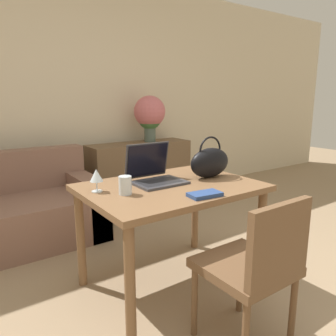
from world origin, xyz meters
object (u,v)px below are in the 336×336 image
object	(u,v)px
laptop	(154,172)
handbag	(210,162)
couch	(4,215)
flower_vase	(150,114)
drinking_glass	(125,185)
chair	(255,264)
wine_glass	(96,176)

from	to	relation	value
laptop	handbag	bearing A→B (deg)	-18.02
couch	flower_vase	bearing A→B (deg)	10.99
drinking_glass	laptop	bearing A→B (deg)	27.42
chair	couch	size ratio (longest dim) A/B	0.51
wine_glass	handbag	distance (m)	0.85
laptop	chair	bearing A→B (deg)	-87.54
chair	laptop	world-z (taller)	laptop
couch	flower_vase	world-z (taller)	flower_vase
couch	handbag	world-z (taller)	handbag
chair	couch	bearing A→B (deg)	111.57
couch	flower_vase	size ratio (longest dim) A/B	2.95
chair	wine_glass	world-z (taller)	wine_glass
couch	wine_glass	xyz separation A→B (m)	(0.38, -1.25, 0.56)
laptop	flower_vase	world-z (taller)	flower_vase
drinking_glass	flower_vase	distance (m)	2.18
couch	laptop	distance (m)	1.57
laptop	wine_glass	xyz separation A→B (m)	(-0.43, -0.01, 0.03)
drinking_glass	handbag	xyz separation A→B (m)	(0.72, 0.03, 0.06)
wine_glass	handbag	xyz separation A→B (m)	(0.84, -0.12, 0.01)
laptop	flower_vase	distance (m)	1.88
couch	drinking_glass	distance (m)	1.58
handbag	chair	bearing A→B (deg)	-115.79
couch	wine_glass	distance (m)	1.42
couch	handbag	distance (m)	1.92
handbag	couch	bearing A→B (deg)	131.58
chair	wine_glass	bearing A→B (deg)	117.73
chair	laptop	distance (m)	0.95
drinking_glass	chair	bearing A→B (deg)	-64.74
laptop	wine_glass	distance (m)	0.43
laptop	handbag	xyz separation A→B (m)	(0.41, -0.13, 0.04)
drinking_glass	handbag	bearing A→B (deg)	2.21
wine_glass	handbag	size ratio (longest dim) A/B	0.42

